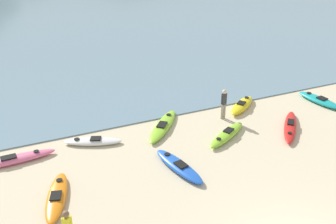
{
  "coord_description": "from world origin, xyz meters",
  "views": [
    {
      "loc": [
        -7.22,
        -6.01,
        9.0
      ],
      "look_at": [
        0.1,
        10.14,
        0.5
      ],
      "focal_mm": 42.0,
      "sensor_mm": 36.0,
      "label": 1
    }
  ],
  "objects_px": {
    "kayak_on_sand_0": "(163,126)",
    "kayak_on_sand_6": "(242,105)",
    "kayak_on_sand_5": "(319,100)",
    "kayak_on_sand_8": "(227,135)",
    "kayak_on_sand_4": "(179,166)",
    "person_near_waterline": "(224,102)",
    "kayak_on_sand_7": "(93,141)",
    "kayak_on_sand_1": "(57,197)",
    "kayak_on_sand_2": "(290,126)",
    "kayak_on_sand_3": "(13,160)"
  },
  "relations": [
    {
      "from": "kayak_on_sand_3",
      "to": "kayak_on_sand_7",
      "type": "xyz_separation_m",
      "value": [
        3.42,
        0.16,
        -0.02
      ]
    },
    {
      "from": "kayak_on_sand_0",
      "to": "kayak_on_sand_5",
      "type": "distance_m",
      "value": 9.2
    },
    {
      "from": "kayak_on_sand_5",
      "to": "person_near_waterline",
      "type": "bearing_deg",
      "value": 174.86
    },
    {
      "from": "kayak_on_sand_6",
      "to": "person_near_waterline",
      "type": "xyz_separation_m",
      "value": [
        -1.59,
        -0.64,
        0.73
      ]
    },
    {
      "from": "kayak_on_sand_2",
      "to": "kayak_on_sand_8",
      "type": "relative_size",
      "value": 1.03
    },
    {
      "from": "kayak_on_sand_4",
      "to": "kayak_on_sand_6",
      "type": "xyz_separation_m",
      "value": [
        5.65,
        3.85,
        0.03
      ]
    },
    {
      "from": "person_near_waterline",
      "to": "kayak_on_sand_4",
      "type": "bearing_deg",
      "value": -141.7
    },
    {
      "from": "kayak_on_sand_7",
      "to": "person_near_waterline",
      "type": "height_order",
      "value": "person_near_waterline"
    },
    {
      "from": "kayak_on_sand_1",
      "to": "kayak_on_sand_5",
      "type": "bearing_deg",
      "value": 10.08
    },
    {
      "from": "kayak_on_sand_1",
      "to": "kayak_on_sand_4",
      "type": "bearing_deg",
      "value": -0.39
    },
    {
      "from": "kayak_on_sand_5",
      "to": "kayak_on_sand_7",
      "type": "distance_m",
      "value": 12.67
    },
    {
      "from": "kayak_on_sand_0",
      "to": "kayak_on_sand_6",
      "type": "height_order",
      "value": "kayak_on_sand_6"
    },
    {
      "from": "kayak_on_sand_4",
      "to": "kayak_on_sand_5",
      "type": "relative_size",
      "value": 1.08
    },
    {
      "from": "kayak_on_sand_8",
      "to": "kayak_on_sand_1",
      "type": "bearing_deg",
      "value": -170.19
    },
    {
      "from": "kayak_on_sand_3",
      "to": "kayak_on_sand_6",
      "type": "bearing_deg",
      "value": 2.77
    },
    {
      "from": "kayak_on_sand_0",
      "to": "kayak_on_sand_6",
      "type": "distance_m",
      "value": 4.83
    },
    {
      "from": "kayak_on_sand_1",
      "to": "kayak_on_sand_7",
      "type": "height_order",
      "value": "kayak_on_sand_1"
    },
    {
      "from": "kayak_on_sand_5",
      "to": "kayak_on_sand_8",
      "type": "xyz_separation_m",
      "value": [
        -6.82,
        -1.25,
        -0.0
      ]
    },
    {
      "from": "kayak_on_sand_2",
      "to": "kayak_on_sand_8",
      "type": "height_order",
      "value": "kayak_on_sand_8"
    },
    {
      "from": "kayak_on_sand_0",
      "to": "kayak_on_sand_2",
      "type": "distance_m",
      "value": 6.17
    },
    {
      "from": "kayak_on_sand_5",
      "to": "kayak_on_sand_7",
      "type": "bearing_deg",
      "value": 176.53
    },
    {
      "from": "kayak_on_sand_4",
      "to": "kayak_on_sand_1",
      "type": "bearing_deg",
      "value": 179.61
    },
    {
      "from": "kayak_on_sand_0",
      "to": "kayak_on_sand_5",
      "type": "relative_size",
      "value": 1.11
    },
    {
      "from": "kayak_on_sand_1",
      "to": "kayak_on_sand_5",
      "type": "height_order",
      "value": "kayak_on_sand_5"
    },
    {
      "from": "kayak_on_sand_2",
      "to": "kayak_on_sand_6",
      "type": "bearing_deg",
      "value": 104.36
    },
    {
      "from": "kayak_on_sand_4",
      "to": "kayak_on_sand_0",
      "type": "bearing_deg",
      "value": 76.42
    },
    {
      "from": "kayak_on_sand_4",
      "to": "person_near_waterline",
      "type": "relative_size",
      "value": 1.94
    },
    {
      "from": "kayak_on_sand_2",
      "to": "kayak_on_sand_7",
      "type": "bearing_deg",
      "value": 164.08
    },
    {
      "from": "kayak_on_sand_0",
      "to": "kayak_on_sand_4",
      "type": "bearing_deg",
      "value": -103.58
    },
    {
      "from": "kayak_on_sand_3",
      "to": "kayak_on_sand_8",
      "type": "height_order",
      "value": "kayak_on_sand_8"
    },
    {
      "from": "kayak_on_sand_0",
      "to": "kayak_on_sand_3",
      "type": "xyz_separation_m",
      "value": [
        -6.91,
        -0.21,
        0.0
      ]
    },
    {
      "from": "kayak_on_sand_6",
      "to": "kayak_on_sand_7",
      "type": "xyz_separation_m",
      "value": [
        -8.3,
        -0.41,
        -0.05
      ]
    },
    {
      "from": "kayak_on_sand_4",
      "to": "person_near_waterline",
      "type": "xyz_separation_m",
      "value": [
        4.07,
        3.21,
        0.77
      ]
    },
    {
      "from": "kayak_on_sand_7",
      "to": "person_near_waterline",
      "type": "xyz_separation_m",
      "value": [
        6.71,
        -0.23,
        0.79
      ]
    },
    {
      "from": "kayak_on_sand_1",
      "to": "kayak_on_sand_4",
      "type": "distance_m",
      "value": 4.87
    },
    {
      "from": "kayak_on_sand_0",
      "to": "kayak_on_sand_1",
      "type": "relative_size",
      "value": 1.04
    },
    {
      "from": "kayak_on_sand_2",
      "to": "kayak_on_sand_3",
      "type": "bearing_deg",
      "value": 169.02
    },
    {
      "from": "kayak_on_sand_3",
      "to": "kayak_on_sand_5",
      "type": "distance_m",
      "value": 16.08
    },
    {
      "from": "kayak_on_sand_3",
      "to": "kayak_on_sand_7",
      "type": "bearing_deg",
      "value": 2.7
    },
    {
      "from": "kayak_on_sand_5",
      "to": "kayak_on_sand_7",
      "type": "relative_size",
      "value": 1.06
    },
    {
      "from": "kayak_on_sand_4",
      "to": "kayak_on_sand_6",
      "type": "distance_m",
      "value": 6.84
    },
    {
      "from": "kayak_on_sand_2",
      "to": "person_near_waterline",
      "type": "xyz_separation_m",
      "value": [
        -2.35,
        2.35,
        0.76
      ]
    },
    {
      "from": "kayak_on_sand_0",
      "to": "kayak_on_sand_7",
      "type": "distance_m",
      "value": 3.49
    },
    {
      "from": "kayak_on_sand_3",
      "to": "person_near_waterline",
      "type": "height_order",
      "value": "person_near_waterline"
    },
    {
      "from": "person_near_waterline",
      "to": "kayak_on_sand_0",
      "type": "bearing_deg",
      "value": 175.08
    },
    {
      "from": "kayak_on_sand_1",
      "to": "kayak_on_sand_6",
      "type": "distance_m",
      "value": 11.19
    },
    {
      "from": "kayak_on_sand_4",
      "to": "kayak_on_sand_2",
      "type": "bearing_deg",
      "value": 7.62
    },
    {
      "from": "kayak_on_sand_0",
      "to": "kayak_on_sand_2",
      "type": "xyz_separation_m",
      "value": [
        5.58,
        -2.63,
        0.01
      ]
    },
    {
      "from": "kayak_on_sand_2",
      "to": "kayak_on_sand_1",
      "type": "bearing_deg",
      "value": -175.81
    },
    {
      "from": "kayak_on_sand_3",
      "to": "kayak_on_sand_8",
      "type": "distance_m",
      "value": 9.44
    }
  ]
}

